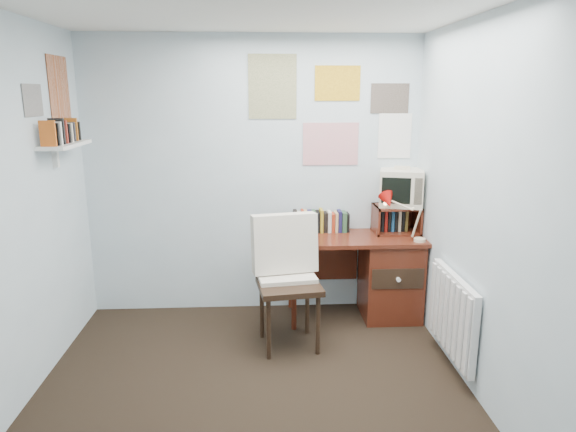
# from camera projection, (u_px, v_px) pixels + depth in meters

# --- Properties ---
(ground) EXTENTS (3.50, 3.50, 0.00)m
(ground) POSITION_uv_depth(u_px,v_px,m) (253.00, 418.00, 3.24)
(ground) COLOR black
(ground) RESTS_ON ground
(back_wall) EXTENTS (3.00, 0.02, 2.50)m
(back_wall) POSITION_uv_depth(u_px,v_px,m) (253.00, 178.00, 4.64)
(back_wall) COLOR silver
(back_wall) RESTS_ON ground
(right_wall) EXTENTS (0.02, 3.50, 2.50)m
(right_wall) POSITION_uv_depth(u_px,v_px,m) (504.00, 224.00, 3.03)
(right_wall) COLOR silver
(right_wall) RESTS_ON ground
(desk) EXTENTS (1.20, 0.55, 0.76)m
(desk) POSITION_uv_depth(u_px,v_px,m) (384.00, 274.00, 4.64)
(desk) COLOR #562113
(desk) RESTS_ON ground
(desk_chair) EXTENTS (0.59, 0.57, 1.03)m
(desk_chair) POSITION_uv_depth(u_px,v_px,m) (289.00, 286.00, 4.06)
(desk_chair) COLOR black
(desk_chair) RESTS_ON ground
(desk_lamp) EXTENTS (0.30, 0.27, 0.36)m
(desk_lamp) POSITION_uv_depth(u_px,v_px,m) (421.00, 221.00, 4.35)
(desk_lamp) COLOR #BA110C
(desk_lamp) RESTS_ON desk
(tv_riser) EXTENTS (0.40, 0.30, 0.25)m
(tv_riser) POSITION_uv_depth(u_px,v_px,m) (396.00, 219.00, 4.64)
(tv_riser) COLOR #562113
(tv_riser) RESTS_ON desk
(crt_tv) EXTENTS (0.45, 0.43, 0.36)m
(crt_tv) POSITION_uv_depth(u_px,v_px,m) (401.00, 186.00, 4.59)
(crt_tv) COLOR beige
(crt_tv) RESTS_ON tv_riser
(book_row) EXTENTS (0.60, 0.14, 0.22)m
(book_row) POSITION_uv_depth(u_px,v_px,m) (326.00, 220.00, 4.68)
(book_row) COLOR #562113
(book_row) RESTS_ON desk
(radiator) EXTENTS (0.09, 0.80, 0.60)m
(radiator) POSITION_uv_depth(u_px,v_px,m) (453.00, 315.00, 3.75)
(radiator) COLOR white
(radiator) RESTS_ON right_wall
(wall_shelf) EXTENTS (0.20, 0.62, 0.24)m
(wall_shelf) POSITION_uv_depth(u_px,v_px,m) (65.00, 145.00, 3.85)
(wall_shelf) COLOR white
(wall_shelf) RESTS_ON left_wall
(posters_back) EXTENTS (1.20, 0.01, 0.90)m
(posters_back) POSITION_uv_depth(u_px,v_px,m) (331.00, 110.00, 4.53)
(posters_back) COLOR white
(posters_back) RESTS_ON back_wall
(posters_left) EXTENTS (0.01, 0.70, 0.60)m
(posters_left) POSITION_uv_depth(u_px,v_px,m) (47.00, 93.00, 3.76)
(posters_left) COLOR white
(posters_left) RESTS_ON left_wall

